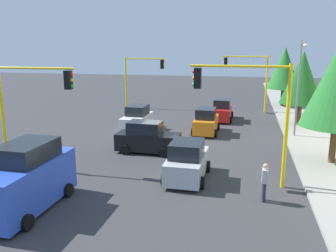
{
  "coord_description": "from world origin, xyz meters",
  "views": [
    {
      "loc": [
        22.17,
        5.67,
        6.45
      ],
      "look_at": [
        -0.44,
        0.43,
        1.2
      ],
      "focal_mm": 36.79,
      "sensor_mm": 36.0,
      "label": 1
    }
  ],
  "objects": [
    {
      "name": "pedestrian_crossing",
      "position": [
        7.79,
        6.58,
        0.91
      ],
      "size": [
        0.4,
        0.24,
        1.7
      ],
      "color": "#262638",
      "rests_on": "ground"
    },
    {
      "name": "traffic_signal_near_right",
      "position": [
        6.0,
        -5.68,
        3.96
      ],
      "size": [
        0.36,
        4.59,
        5.59
      ],
      "color": "yellow",
      "rests_on": "ground"
    },
    {
      "name": "car_black",
      "position": [
        2.0,
        -0.34,
        0.9
      ],
      "size": [
        1.94,
        3.98,
        1.98
      ],
      "color": "black",
      "rests_on": "ground"
    },
    {
      "name": "ground_plane",
      "position": [
        0.0,
        0.0,
        0.0
      ],
      "size": [
        120.0,
        120.0,
        0.0
      ],
      "primitive_type": "plane",
      "color": "#353538"
    },
    {
      "name": "car_white",
      "position": [
        -3.7,
        -2.88,
        0.9
      ],
      "size": [
        3.93,
        1.98,
        1.98
      ],
      "color": "white",
      "rests_on": "ground"
    },
    {
      "name": "car_red",
      "position": [
        -9.11,
        3.5,
        0.9
      ],
      "size": [
        4.06,
        1.92,
        1.98
      ],
      "color": "red",
      "rests_on": "ground"
    },
    {
      "name": "traffic_signal_far_left",
      "position": [
        -14.0,
        5.71,
        4.09
      ],
      "size": [
        0.36,
        4.59,
        5.78
      ],
      "color": "yellow",
      "rests_on": "ground"
    },
    {
      "name": "car_silver",
      "position": [
        5.93,
        2.89,
        0.9
      ],
      "size": [
        3.8,
        2.05,
        1.98
      ],
      "color": "#B2B5BA",
      "rests_on": "ground"
    },
    {
      "name": "traffic_signal_near_left",
      "position": [
        6.0,
        5.72,
        4.1
      ],
      "size": [
        0.36,
        4.59,
        5.81
      ],
      "color": "yellow",
      "rests_on": "ground"
    },
    {
      "name": "traffic_signal_far_right",
      "position": [
        -14.0,
        -5.67,
        3.91
      ],
      "size": [
        0.36,
        4.59,
        5.51
      ],
      "color": "yellow",
      "rests_on": "ground"
    },
    {
      "name": "car_orange",
      "position": [
        -3.84,
        2.67,
        0.89
      ],
      "size": [
        3.75,
        1.92,
        1.98
      ],
      "color": "orange",
      "rests_on": "ground"
    },
    {
      "name": "tree_roadside_mid",
      "position": [
        -8.0,
        10.0,
        4.09
      ],
      "size": [
        3.44,
        3.44,
        6.25
      ],
      "color": "brown",
      "rests_on": "ground"
    },
    {
      "name": "lane_arrow_near",
      "position": [
        11.51,
        -3.0,
        0.01
      ],
      "size": [
        2.4,
        1.1,
        1.1
      ],
      "color": "silver",
      "rests_on": "ground"
    },
    {
      "name": "street_lamp_curbside",
      "position": [
        -3.61,
        9.2,
        4.35
      ],
      "size": [
        2.15,
        0.28,
        7.0
      ],
      "color": "slate",
      "rests_on": "ground"
    },
    {
      "name": "delivery_van_blue",
      "position": [
        10.73,
        -2.87,
        1.28
      ],
      "size": [
        4.8,
        2.22,
        2.77
      ],
      "color": "blue",
      "rests_on": "ground"
    },
    {
      "name": "tree_roadside_far",
      "position": [
        -18.0,
        9.5,
        4.32
      ],
      "size": [
        3.63,
        3.63,
        6.61
      ],
      "color": "brown",
      "rests_on": "ground"
    },
    {
      "name": "sidewalk_kerb",
      "position": [
        -5.0,
        10.5,
        0.07
      ],
      "size": [
        80.0,
        4.0,
        0.15
      ],
      "primitive_type": "cube",
      "color": "gray",
      "rests_on": "ground"
    }
  ]
}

